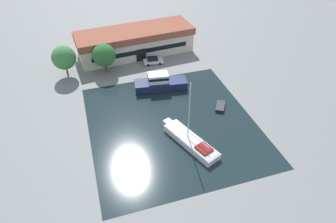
{
  "coord_description": "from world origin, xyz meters",
  "views": [
    {
      "loc": [
        -12.67,
        -38.26,
        34.9
      ],
      "look_at": [
        0.0,
        2.33,
        1.0
      ],
      "focal_mm": 32.0,
      "sensor_mm": 36.0,
      "label": 1
    }
  ],
  "objects": [
    {
      "name": "ground_plane",
      "position": [
        0.0,
        0.0,
        0.0
      ],
      "size": [
        440.0,
        440.0,
        0.0
      ],
      "primitive_type": "plane",
      "color": "gray"
    },
    {
      "name": "water_canal",
      "position": [
        0.0,
        0.0,
        0.0
      ],
      "size": [
        28.75,
        31.04,
        0.01
      ],
      "primitive_type": "cube",
      "color": "#19282D",
      "rests_on": "ground"
    },
    {
      "name": "warehouse_building",
      "position": [
        -0.22,
        28.35,
        3.02
      ],
      "size": [
        28.55,
        11.5,
        5.96
      ],
      "rotation": [
        0.0,
        0.0,
        0.08
      ],
      "color": "beige",
      "rests_on": "ground"
    },
    {
      "name": "sailboat_moored",
      "position": [
        1.32,
        -5.7,
        0.67
      ],
      "size": [
        6.58,
        11.88,
        11.6
      ],
      "rotation": [
        0.0,
        0.0,
        0.38
      ],
      "color": "white",
      "rests_on": "water_canal"
    },
    {
      "name": "parked_car",
      "position": [
        2.44,
        21.7,
        0.82
      ],
      "size": [
        4.65,
        2.23,
        1.63
      ],
      "rotation": [
        0.0,
        0.0,
        4.63
      ],
      "color": "silver",
      "rests_on": "ground"
    },
    {
      "name": "quay_tree_near_building",
      "position": [
        -8.55,
        21.37,
        4.13
      ],
      "size": [
        5.0,
        5.0,
        6.63
      ],
      "color": "brown",
      "rests_on": "ground"
    },
    {
      "name": "quay_tree_by_water",
      "position": [
        -16.85,
        22.13,
        4.48
      ],
      "size": [
        5.09,
        5.09,
        7.04
      ],
      "color": "brown",
      "rests_on": "ground"
    },
    {
      "name": "motor_cruiser",
      "position": [
        1.15,
        11.39,
        1.28
      ],
      "size": [
        11.13,
        4.98,
        3.51
      ],
      "rotation": [
        0.0,
        0.0,
        1.43
      ],
      "color": "#19234C",
      "rests_on": "water_canal"
    },
    {
      "name": "small_dinghy",
      "position": [
        10.2,
        1.67,
        0.31
      ],
      "size": [
        3.01,
        3.59,
        0.6
      ],
      "rotation": [
        0.0,
        0.0,
        2.6
      ],
      "color": "#19234C",
      "rests_on": "water_canal"
    }
  ]
}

